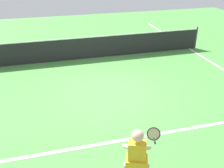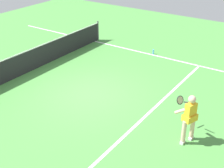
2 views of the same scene
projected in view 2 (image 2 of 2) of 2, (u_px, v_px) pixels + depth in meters
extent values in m
plane|color=#4C9342|center=(89.00, 93.00, 12.16)|extent=(24.98, 24.98, 0.00)
cube|color=white|center=(149.00, 113.00, 10.86)|extent=(9.68, 0.10, 0.01)
cube|color=white|center=(149.00, 54.00, 15.72)|extent=(0.10, 17.21, 0.01)
cylinder|color=#4C4C51|center=(98.00, 31.00, 17.37)|extent=(0.08, 0.08, 1.07)
cube|color=#232326|center=(27.00, 62.00, 13.61)|extent=(10.20, 0.02, 0.95)
cube|color=white|center=(26.00, 51.00, 13.38)|extent=(10.20, 0.02, 0.04)
cylinder|color=beige|center=(184.00, 132.00, 9.21)|extent=(0.13, 0.13, 0.78)
cylinder|color=beige|center=(192.00, 128.00, 9.40)|extent=(0.13, 0.13, 0.78)
cube|color=white|center=(183.00, 142.00, 9.37)|extent=(0.20, 0.10, 0.08)
cube|color=white|center=(191.00, 138.00, 9.56)|extent=(0.20, 0.10, 0.08)
cube|color=gold|center=(191.00, 111.00, 9.01)|extent=(0.37, 0.30, 0.52)
cube|color=gold|center=(190.00, 117.00, 9.10)|extent=(0.47, 0.40, 0.20)
sphere|color=beige|center=(192.00, 99.00, 8.83)|extent=(0.22, 0.22, 0.22)
cylinder|color=beige|center=(183.00, 110.00, 9.03)|extent=(0.13, 0.48, 0.37)
cylinder|color=beige|center=(190.00, 107.00, 9.19)|extent=(0.40, 0.40, 0.37)
cylinder|color=black|center=(188.00, 102.00, 9.50)|extent=(0.14, 0.29, 0.14)
torus|color=black|center=(180.00, 100.00, 9.74)|extent=(0.31, 0.21, 0.28)
cylinder|color=beige|center=(180.00, 100.00, 9.74)|extent=(0.26, 0.17, 0.23)
cylinder|color=#4C9EE5|center=(153.00, 52.00, 15.66)|extent=(0.07, 0.07, 0.24)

